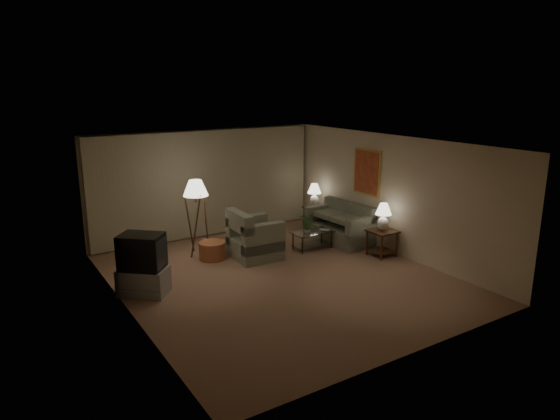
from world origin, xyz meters
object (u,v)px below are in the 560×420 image
(armchair, at_px, (255,239))
(vase, at_px, (307,229))
(table_lamp_far, at_px, (314,193))
(floor_lamp, at_px, (197,216))
(crt_tv, at_px, (142,252))
(ottoman, at_px, (212,250))
(tv_cabinet, at_px, (144,281))
(sofa, at_px, (339,227))
(side_table_far, at_px, (314,214))
(side_table_near, at_px, (382,238))
(coffee_table, at_px, (312,237))
(table_lamp_near, at_px, (383,214))

(armchair, relative_size, vase, 6.89)
(table_lamp_far, bearing_deg, vase, -131.11)
(table_lamp_far, distance_m, floor_lamp, 3.48)
(crt_tv, distance_m, ottoman, 2.24)
(armchair, xyz_separation_m, crt_tv, (-2.73, -0.64, 0.39))
(ottoman, bearing_deg, tv_cabinet, -150.47)
(sofa, bearing_deg, ottoman, -102.48)
(armchair, distance_m, side_table_far, 2.73)
(ottoman, bearing_deg, side_table_near, -29.24)
(armchair, bearing_deg, vase, -95.96)
(crt_tv, bearing_deg, coffee_table, 47.82)
(coffee_table, bearing_deg, side_table_near, -50.56)
(sofa, distance_m, crt_tv, 5.10)
(table_lamp_near, xyz_separation_m, vase, (-1.18, 1.25, -0.47))
(side_table_near, relative_size, floor_lamp, 0.35)
(side_table_far, bearing_deg, armchair, -154.88)
(side_table_far, relative_size, crt_tv, 0.64)
(table_lamp_near, relative_size, ottoman, 1.07)
(armchair, height_order, table_lamp_far, table_lamp_far)
(floor_lamp, bearing_deg, crt_tv, -138.66)
(table_lamp_far, distance_m, vase, 1.85)
(armchair, xyz_separation_m, table_lamp_far, (2.47, 1.16, 0.54))
(table_lamp_near, xyz_separation_m, crt_tv, (-5.20, 0.80, -0.14))
(side_table_far, bearing_deg, vase, -131.11)
(sofa, relative_size, side_table_near, 3.01)
(sofa, relative_size, table_lamp_far, 2.87)
(sofa, distance_m, armchair, 2.32)
(side_table_near, bearing_deg, ottoman, 150.76)
(armchair, bearing_deg, table_lamp_far, -62.35)
(coffee_table, bearing_deg, table_lamp_far, 52.71)
(sofa, xyz_separation_m, side_table_near, (0.15, -1.35, 0.04))
(crt_tv, bearing_deg, side_table_far, 60.76)
(crt_tv, height_order, vase, crt_tv)
(armchair, bearing_deg, floor_lamp, 51.22)
(side_table_near, distance_m, side_table_far, 2.60)
(side_table_far, relative_size, coffee_table, 0.62)
(coffee_table, relative_size, ottoman, 1.67)
(sofa, xyz_separation_m, side_table_far, (0.15, 1.25, 0.02))
(crt_tv, bearing_deg, vase, 48.05)
(armchair, bearing_deg, tv_cabinet, 105.77)
(ottoman, bearing_deg, vase, -15.90)
(side_table_far, height_order, floor_lamp, floor_lamp)
(sofa, height_order, side_table_far, sofa)
(coffee_table, height_order, crt_tv, crt_tv)
(side_table_near, height_order, coffee_table, side_table_near)
(sofa, height_order, table_lamp_far, table_lamp_far)
(armchair, distance_m, ottoman, 0.98)
(side_table_near, distance_m, table_lamp_near, 0.55)
(side_table_near, xyz_separation_m, ottoman, (-3.33, 1.86, -0.22))
(side_table_near, relative_size, ottoman, 1.03)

